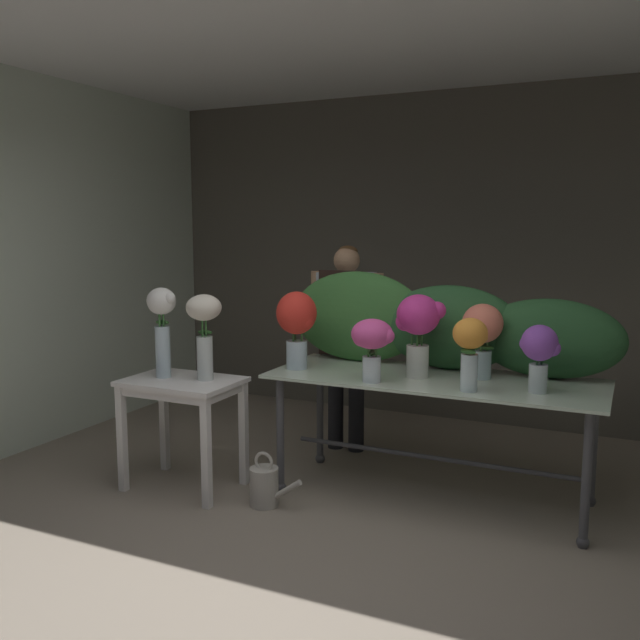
# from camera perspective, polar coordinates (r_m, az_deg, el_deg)

# --- Properties ---
(ground_plane) EXTENTS (7.34, 7.34, 0.00)m
(ground_plane) POSITION_cam_1_polar(r_m,az_deg,el_deg) (4.84, 5.94, -13.00)
(ground_plane) COLOR gray
(wall_back) EXTENTS (5.63, 0.12, 2.88)m
(wall_back) POSITION_cam_1_polar(r_m,az_deg,el_deg) (6.14, 11.26, 5.10)
(wall_back) COLOR #5B564C
(wall_back) RESTS_ON ground
(wall_left) EXTENTS (0.12, 3.46, 2.88)m
(wall_left) POSITION_cam_1_polar(r_m,az_deg,el_deg) (6.06, -19.97, 4.74)
(wall_left) COLOR silver
(wall_left) RESTS_ON ground
(ceiling_slab) EXTENTS (5.75, 3.46, 0.12)m
(ceiling_slab) POSITION_cam_1_polar(r_m,az_deg,el_deg) (4.68, 6.50, 22.90)
(ceiling_slab) COLOR silver
(ceiling_slab) RESTS_ON wall_back
(display_table_glass) EXTENTS (2.05, 0.81, 0.79)m
(display_table_glass) POSITION_cam_1_polar(r_m,az_deg,el_deg) (4.33, 9.52, -6.35)
(display_table_glass) COLOR beige
(display_table_glass) RESTS_ON ground
(side_table_white) EXTENTS (0.74, 0.52, 0.73)m
(side_table_white) POSITION_cam_1_polar(r_m,az_deg,el_deg) (4.55, -11.47, -6.21)
(side_table_white) COLOR white
(side_table_white) RESTS_ON ground
(florist) EXTENTS (0.59, 0.24, 1.58)m
(florist) POSITION_cam_1_polar(r_m,az_deg,el_deg) (5.16, 2.20, -0.52)
(florist) COLOR #232328
(florist) RESTS_ON ground
(foliage_backdrop) EXTENTS (2.21, 0.32, 0.63)m
(foliage_backdrop) POSITION_cam_1_polar(r_m,az_deg,el_deg) (4.52, 10.70, -0.58)
(foliage_backdrop) COLOR #387033
(foliage_backdrop) RESTS_ON display_table_glass
(vase_scarlet_peonies) EXTENTS (0.27, 0.27, 0.51)m
(vase_scarlet_peonies) POSITION_cam_1_polar(r_m,az_deg,el_deg) (4.45, -1.97, -0.13)
(vase_scarlet_peonies) COLOR silver
(vase_scarlet_peonies) RESTS_ON display_table_glass
(vase_coral_ranunculus) EXTENTS (0.26, 0.25, 0.46)m
(vase_coral_ranunculus) POSITION_cam_1_polar(r_m,az_deg,el_deg) (4.28, 13.49, -0.95)
(vase_coral_ranunculus) COLOR silver
(vase_coral_ranunculus) RESTS_ON display_table_glass
(vase_fuchsia_lilies) EXTENTS (0.27, 0.25, 0.38)m
(vase_fuchsia_lilies) POSITION_cam_1_polar(r_m,az_deg,el_deg) (4.09, 4.39, -1.75)
(vase_fuchsia_lilies) COLOR silver
(vase_fuchsia_lilies) RESTS_ON display_table_glass
(vase_violet_snapdragons) EXTENTS (0.23, 0.20, 0.39)m
(vase_violet_snapdragons) POSITION_cam_1_polar(r_m,az_deg,el_deg) (4.01, 17.94, -2.47)
(vase_violet_snapdragons) COLOR silver
(vase_violet_snapdragons) RESTS_ON display_table_glass
(vase_sunset_stock) EXTENTS (0.20, 0.20, 0.42)m
(vase_sunset_stock) POSITION_cam_1_polar(r_m,az_deg,el_deg) (3.93, 12.50, -2.11)
(vase_sunset_stock) COLOR silver
(vase_sunset_stock) RESTS_ON display_table_glass
(vase_magenta_tulips) EXTENTS (0.30, 0.27, 0.52)m
(vase_magenta_tulips) POSITION_cam_1_polar(r_m,az_deg,el_deg) (4.23, 8.26, -0.42)
(vase_magenta_tulips) COLOR silver
(vase_magenta_tulips) RESTS_ON display_table_glass
(vase_white_roses_tall) EXTENTS (0.21, 0.19, 0.59)m
(vase_white_roses_tall) POSITION_cam_1_polar(r_m,az_deg,el_deg) (4.55, -13.10, -0.26)
(vase_white_roses_tall) COLOR silver
(vase_white_roses_tall) RESTS_ON side_table_white
(vase_cream_lisianthus_tall) EXTENTS (0.23, 0.23, 0.56)m
(vase_cream_lisianthus_tall) POSITION_cam_1_polar(r_m,az_deg,el_deg) (4.42, -9.70, -0.45)
(vase_cream_lisianthus_tall) COLOR silver
(vase_cream_lisianthus_tall) RESTS_ON side_table_white
(watering_can) EXTENTS (0.35, 0.18, 0.34)m
(watering_can) POSITION_cam_1_polar(r_m,az_deg,el_deg) (4.35, -4.66, -13.69)
(watering_can) COLOR #B7B2A8
(watering_can) RESTS_ON ground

